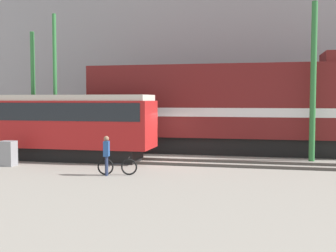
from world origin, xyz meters
The scene contains 12 objects.
ground_plane centered at (0.00, 0.00, 0.00)m, with size 120.00×120.00×0.00m, color gray.
track_near centered at (0.00, -1.21, 0.07)m, with size 60.00×1.50×0.14m.
track_far centered at (0.00, 3.39, 0.07)m, with size 60.00×1.50×0.14m.
building_backdrop centered at (0.00, 11.45, 6.54)m, with size 40.64×6.00×13.09m.
freight_locomotive centered at (3.35, 3.39, 2.72)m, with size 16.53×3.04×5.78m.
streetcar centered at (-6.18, -1.21, 1.96)m, with size 11.97×2.54×3.42m.
bicycle centered at (-0.72, -4.92, 0.35)m, with size 1.67×0.50×0.75m.
person centered at (-1.11, -5.15, 1.01)m, with size 0.28×0.39×1.67m.
utility_pole_left centered at (-8.06, 1.09, 3.58)m, with size 0.25×0.25×7.17m.
utility_pole_center centered at (-6.64, 1.09, 4.07)m, with size 0.22×0.22×8.15m.
utility_pole_right centered at (7.76, 1.09, 4.08)m, with size 0.30×0.30×8.15m.
signal_box centered at (-6.67, -3.71, 0.60)m, with size 0.70×0.60×1.20m.
Camera 1 is at (5.17, -21.62, 3.18)m, focal length 45.00 mm.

